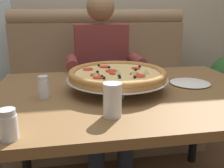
% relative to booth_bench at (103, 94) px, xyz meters
% --- Properties ---
extents(booth_bench, '(1.59, 0.78, 1.13)m').
position_rel_booth_bench_xyz_m(booth_bench, '(0.00, 0.00, 0.00)').
color(booth_bench, '#937556').
rests_on(booth_bench, ground_plane).
extents(dining_table, '(1.36, 0.95, 0.73)m').
position_rel_booth_bench_xyz_m(dining_table, '(0.00, -0.95, 0.25)').
color(dining_table, brown).
rests_on(dining_table, ground_plane).
extents(diner_main, '(0.54, 0.64, 1.27)m').
position_rel_booth_bench_xyz_m(diner_main, '(-0.04, -0.27, 0.31)').
color(diner_main, '#2D3342').
rests_on(diner_main, ground_plane).
extents(pizza, '(0.51, 0.51, 0.11)m').
position_rel_booth_bench_xyz_m(pizza, '(-0.06, -0.91, 0.41)').
color(pizza, silver).
rests_on(pizza, dining_table).
extents(shaker_pepper_flakes, '(0.06, 0.06, 0.10)m').
position_rel_booth_bench_xyz_m(shaker_pepper_flakes, '(-0.49, -1.36, 0.38)').
color(shaker_pepper_flakes, white).
rests_on(shaker_pepper_flakes, dining_table).
extents(shaker_parmesan, '(0.05, 0.05, 0.10)m').
position_rel_booth_bench_xyz_m(shaker_parmesan, '(-0.42, -0.97, 0.38)').
color(shaker_parmesan, white).
rests_on(shaker_parmesan, dining_table).
extents(plate_near_left, '(0.22, 0.22, 0.02)m').
position_rel_booth_bench_xyz_m(plate_near_left, '(0.36, -0.88, 0.34)').
color(plate_near_left, white).
rests_on(plate_near_left, dining_table).
extents(drinking_glass, '(0.07, 0.07, 0.13)m').
position_rel_booth_bench_xyz_m(drinking_glass, '(-0.14, -1.24, 0.39)').
color(drinking_glass, silver).
rests_on(drinking_glass, dining_table).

